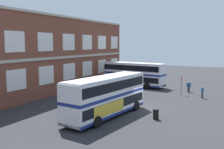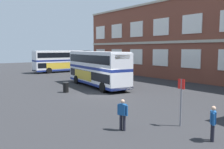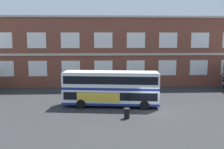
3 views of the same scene
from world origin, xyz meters
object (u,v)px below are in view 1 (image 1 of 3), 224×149
Objects in this scene: double_decker_far at (133,74)px; bus_stand_flag at (181,83)px; waiting_passenger at (202,92)px; station_litter_bin at (156,114)px; double_decker_middle at (107,96)px; second_passenger at (189,86)px.

bus_stand_flag is at bearing -113.39° from double_decker_far.
waiting_passenger is 0.63× the size of bus_stand_flag.
double_decker_far is 10.93× the size of station_litter_bin.
station_litter_bin is (-13.65, -0.43, -1.12)m from bus_stand_flag.
bus_stand_flag is at bearing -15.85° from double_decker_middle.
double_decker_far is at bearing 66.61° from bus_stand_flag.
waiting_passenger is 4.47m from second_passenger.
waiting_passenger is at bearing -146.64° from second_passenger.
station_litter_bin is (-15.97, 0.21, -0.41)m from second_passenger.
bus_stand_flag is (-3.89, -8.99, -0.51)m from double_decker_far.
bus_stand_flag is (1.42, 3.10, 0.70)m from waiting_passenger.
second_passenger is at bearing -0.74° from station_litter_bin.
double_decker_far is 13.25m from waiting_passenger.
station_litter_bin is (1.37, -4.69, -1.63)m from double_decker_middle.
double_decker_far is 9.81m from bus_stand_flag.
waiting_passenger is 3.48m from bus_stand_flag.
double_decker_middle reaches higher than bus_stand_flag.
double_decker_middle reaches higher than station_litter_bin.
double_decker_middle is 10.91× the size of station_litter_bin.
double_decker_far is 4.17× the size of bus_stand_flag.
second_passenger is at bearing -99.26° from double_decker_far.
second_passenger is 2.51m from bus_stand_flag.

